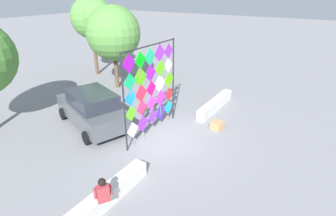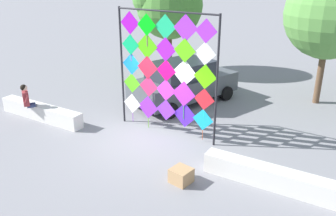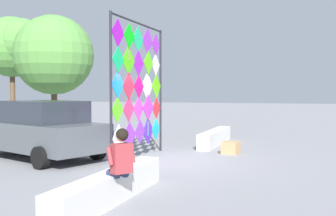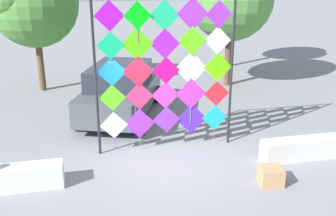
# 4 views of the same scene
# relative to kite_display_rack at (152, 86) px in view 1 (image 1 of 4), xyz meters

# --- Properties ---
(ground) EXTENTS (120.00, 120.00, 0.00)m
(ground) POSITION_rel_kite_display_rack_xyz_m (-0.25, -0.83, -2.29)
(ground) COLOR gray
(plaza_ledge_left) EXTENTS (3.79, 0.46, 0.55)m
(plaza_ledge_left) POSITION_rel_kite_display_rack_xyz_m (-4.59, -1.40, -2.02)
(plaza_ledge_left) COLOR silver
(plaza_ledge_left) RESTS_ON ground
(plaza_ledge_right) EXTENTS (3.79, 0.46, 0.55)m
(plaza_ledge_right) POSITION_rel_kite_display_rack_xyz_m (4.09, -1.40, -2.02)
(plaza_ledge_right) COLOR silver
(plaza_ledge_right) RESTS_ON ground
(kite_display_rack) EXTENTS (3.66, 0.11, 4.16)m
(kite_display_rack) POSITION_rel_kite_display_rack_xyz_m (0.00, 0.00, 0.00)
(kite_display_rack) COLOR #232328
(kite_display_rack) RESTS_ON ground
(seated_vendor) EXTENTS (0.64, 0.68, 1.40)m
(seated_vendor) POSITION_rel_kite_display_rack_xyz_m (-4.84, -1.69, -1.48)
(seated_vendor) COLOR navy
(seated_vendor) RESTS_ON ground
(parked_car) EXTENTS (3.36, 4.90, 1.75)m
(parked_car) POSITION_rel_kite_display_rack_xyz_m (-0.92, 2.88, -1.40)
(parked_car) COLOR #4C5156
(parked_car) RESTS_ON ground
(cardboard_box_large) EXTENTS (0.59, 0.58, 0.40)m
(cardboard_box_large) POSITION_rel_kite_display_rack_xyz_m (1.91, -2.41, -2.09)
(cardboard_box_large) COLOR tan
(cardboard_box_large) RESTS_ON ground
(tree_broadleaf) EXTENTS (3.43, 3.43, 5.32)m
(tree_broadleaf) POSITION_rel_kite_display_rack_xyz_m (3.91, 5.58, 1.35)
(tree_broadleaf) COLOR brown
(tree_broadleaf) RESTS_ON ground
(tree_far_right) EXTENTS (2.97, 3.39, 5.70)m
(tree_far_right) POSITION_rel_kite_display_rack_xyz_m (5.32, 8.87, 1.97)
(tree_far_right) COLOR brown
(tree_far_right) RESTS_ON ground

